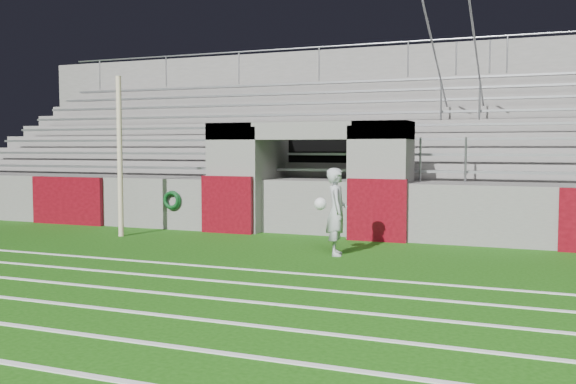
% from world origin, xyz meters
% --- Properties ---
extents(ground, '(90.00, 90.00, 0.00)m').
position_xyz_m(ground, '(0.00, 0.00, 0.00)').
color(ground, '#184E0D').
rests_on(ground, ground).
extents(field_post, '(0.12, 0.12, 3.62)m').
position_xyz_m(field_post, '(-3.81, 1.58, 1.81)').
color(field_post, beige).
rests_on(field_post, ground).
extents(field_markings, '(28.00, 8.09, 0.01)m').
position_xyz_m(field_markings, '(0.00, -5.00, 0.01)').
color(field_markings, white).
rests_on(field_markings, ground).
extents(stadium_structure, '(26.00, 8.48, 5.42)m').
position_xyz_m(stadium_structure, '(0.00, 7.97, 1.49)').
color(stadium_structure, slate).
rests_on(stadium_structure, ground).
extents(goalkeeper_with_ball, '(0.67, 0.70, 1.64)m').
position_xyz_m(goalkeeper_with_ball, '(1.52, 0.93, 0.83)').
color(goalkeeper_with_ball, '#A8AFB2').
rests_on(goalkeeper_with_ball, ground).
extents(hose_coil, '(0.48, 0.14, 0.48)m').
position_xyz_m(hose_coil, '(-3.31, 2.93, 0.73)').
color(hose_coil, '#0C4018').
rests_on(hose_coil, ground).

